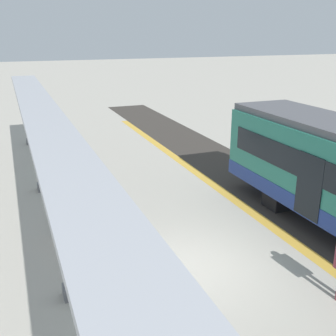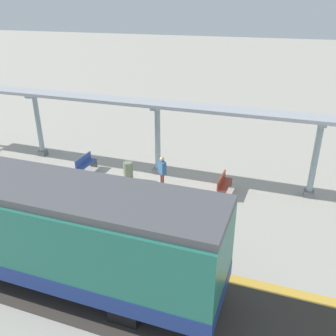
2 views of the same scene
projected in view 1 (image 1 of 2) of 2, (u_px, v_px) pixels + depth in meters
The scene contains 10 objects.
ground_plane at pixel (192, 267), 11.16m from camera, with size 176.00×176.00×0.00m, color #ADA79B.
tactile_edge_strip at pixel (297, 244), 12.37m from camera, with size 0.43×38.81×0.01m, color gold.
canopy_pillar_nearest at pixel (27, 112), 22.88m from camera, with size 1.10×0.44×3.66m.
canopy_pillar_second at pixel (39, 146), 16.02m from camera, with size 1.10×0.44×3.66m.
canopy_pillar_third at pixel (67, 228), 9.35m from camera, with size 1.10×0.44×3.66m.
canopy_beam at pixel (59, 148), 8.83m from camera, with size 1.20×31.26×0.16m, color #A8AAB2.
bench_far_end at pixel (84, 214), 13.41m from camera, with size 1.51×0.48×0.86m.
bench_extra_slot at pixel (57, 153), 20.20m from camera, with size 1.50×0.44×0.86m.
trash_bin at pixel (135, 295), 9.22m from camera, with size 0.48×0.48×0.96m, color #6A745A.
passenger_by_the_benches at pixel (125, 232), 10.89m from camera, with size 0.49×0.50×1.68m.
Camera 1 is at (4.17, 8.80, 6.14)m, focal length 43.53 mm.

